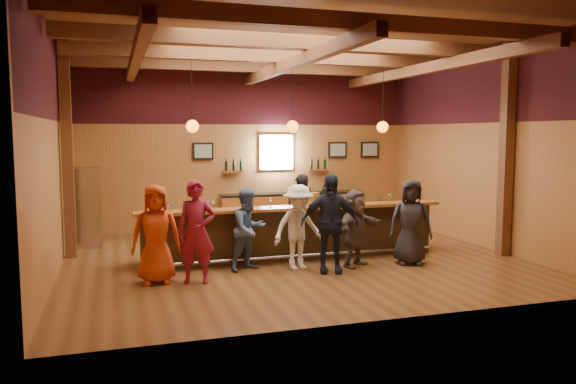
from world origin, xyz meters
name	(u,v)px	position (x,y,z in m)	size (l,w,h in m)	color
room	(292,101)	(0.00, 0.06, 3.21)	(9.04, 9.00, 4.52)	brown
bar_counter	(291,232)	(0.02, 0.15, 0.52)	(6.30, 1.07, 1.11)	black
back_bar_cabinet	(293,210)	(1.20, 3.72, 0.48)	(4.00, 0.52, 0.95)	#964E1B
window	(276,152)	(0.80, 3.95, 2.05)	(0.95, 0.09, 0.95)	silver
framed_pictures	(306,150)	(1.67, 3.94, 2.10)	(5.35, 0.05, 0.45)	black
wine_shelves	(277,168)	(0.80, 3.88, 1.62)	(3.00, 0.18, 0.30)	#964E1B
pendant_lights	(292,126)	(0.00, 0.00, 2.71)	(4.24, 0.24, 1.37)	black
stainless_fridge	(85,207)	(-4.10, 2.60, 0.90)	(0.70, 0.70, 1.80)	silver
customer_orange	(156,234)	(-2.80, -1.09, 0.85)	(0.83, 0.54, 1.70)	#C03D12
customer_redvest	(196,232)	(-2.14, -1.28, 0.89)	(0.65, 0.43, 1.78)	maroon
customer_denim	(249,229)	(-1.07, -0.65, 0.77)	(0.75, 0.58, 1.54)	#46668D
customer_white	(298,227)	(-0.16, -0.87, 0.80)	(1.04, 0.60, 1.61)	white
customer_navy	(330,224)	(0.31, -1.27, 0.91)	(1.07, 0.45, 1.83)	#1A2235
customer_brown	(355,228)	(0.96, -0.98, 0.75)	(1.39, 0.44, 1.50)	#574B45
customer_dark	(411,222)	(2.07, -1.13, 0.84)	(0.82, 0.53, 1.68)	black
bartender	(300,211)	(0.52, 1.01, 0.83)	(0.61, 0.40, 1.66)	black
ice_bucket	(313,199)	(0.39, -0.16, 1.24)	(0.24, 0.24, 0.26)	brown
bottle_a	(310,198)	(0.38, -0.02, 1.25)	(0.08, 0.08, 0.36)	black
bottle_b	(323,197)	(0.66, -0.02, 1.26)	(0.08, 0.08, 0.39)	black
glass_a	(170,205)	(-2.46, -0.13, 1.23)	(0.07, 0.07, 0.17)	silver
glass_b	(208,203)	(-1.77, -0.27, 1.24)	(0.08, 0.08, 0.19)	silver
glass_c	(214,202)	(-1.63, -0.13, 1.24)	(0.08, 0.08, 0.19)	silver
glass_d	(244,202)	(-1.05, -0.17, 1.23)	(0.07, 0.07, 0.17)	silver
glass_e	(271,200)	(-0.51, -0.18, 1.25)	(0.09, 0.09, 0.20)	silver
glass_f	(343,199)	(1.03, -0.17, 1.23)	(0.07, 0.07, 0.17)	silver
glass_g	(363,197)	(1.48, -0.18, 1.25)	(0.09, 0.09, 0.20)	silver
glass_h	(390,196)	(2.10, -0.21, 1.24)	(0.08, 0.08, 0.19)	silver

